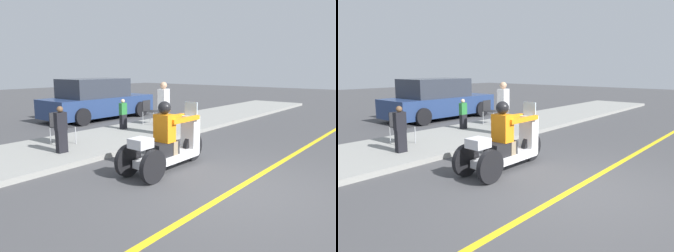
% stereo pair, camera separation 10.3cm
% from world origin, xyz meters
% --- Properties ---
extents(ground_plane, '(60.00, 60.00, 0.00)m').
position_xyz_m(ground_plane, '(0.00, 0.00, 0.00)').
color(ground_plane, '#424244').
extents(lane_stripe, '(24.00, 0.12, 0.01)m').
position_xyz_m(lane_stripe, '(0.13, 0.00, 0.00)').
color(lane_stripe, gold).
rests_on(lane_stripe, ground).
extents(sidewalk_strip, '(28.00, 2.80, 0.12)m').
position_xyz_m(sidewalk_strip, '(0.00, 4.60, 0.06)').
color(sidewalk_strip, gray).
rests_on(sidewalk_strip, ground).
extents(motorcycle_trike, '(2.31, 0.74, 1.42)m').
position_xyz_m(motorcycle_trike, '(0.13, 1.62, 0.51)').
color(motorcycle_trike, black).
rests_on(motorcycle_trike, ground).
extents(spectator_with_child, '(0.26, 0.17, 1.08)m').
position_xyz_m(spectator_with_child, '(-0.72, 4.10, 0.64)').
color(spectator_with_child, black).
rests_on(spectator_with_child, sidewalk_strip).
extents(spectator_far_back, '(0.41, 0.30, 1.54)m').
position_xyz_m(spectator_far_back, '(2.43, 3.65, 0.86)').
color(spectator_far_back, '#515156').
rests_on(spectator_far_back, sidewalk_strip).
extents(spectator_end_of_line, '(0.23, 0.14, 0.96)m').
position_xyz_m(spectator_end_of_line, '(2.26, 5.21, 0.59)').
color(spectator_end_of_line, black).
rests_on(spectator_end_of_line, sidewalk_strip).
extents(folding_chair_set_back, '(0.50, 0.50, 0.82)m').
position_xyz_m(folding_chair_set_back, '(-0.21, 4.93, 0.62)').
color(folding_chair_set_back, '#A5A8AD').
rests_on(folding_chair_set_back, sidewalk_strip).
extents(folding_chair_curbside, '(0.51, 0.51, 0.82)m').
position_xyz_m(folding_chair_curbside, '(3.55, 5.25, 0.62)').
color(folding_chair_curbside, '#A5A8AD').
rests_on(folding_chair_curbside, sidewalk_strip).
extents(parked_car_lot_right, '(4.63, 2.04, 1.64)m').
position_xyz_m(parked_car_lot_right, '(3.63, 8.19, 0.77)').
color(parked_car_lot_right, navy).
rests_on(parked_car_lot_right, ground).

